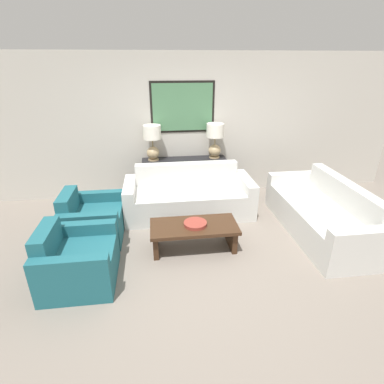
{
  "coord_description": "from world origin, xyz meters",
  "views": [
    {
      "loc": [
        -0.55,
        -3.31,
        2.49
      ],
      "look_at": [
        -0.02,
        0.82,
        0.65
      ],
      "focal_mm": 28.0,
      "sensor_mm": 36.0,
      "label": 1
    }
  ],
  "objects_px": {
    "decorative_bowl": "(195,224)",
    "armchair_near_back_wall": "(92,221)",
    "table_lamp_right": "(215,138)",
    "couch_by_back_wall": "(189,198)",
    "armchair_near_camera": "(77,261)",
    "table_lamp_left": "(152,140)",
    "couch_by_side": "(321,215)",
    "coffee_table": "(194,231)",
    "console_table": "(185,178)"
  },
  "relations": [
    {
      "from": "console_table",
      "to": "armchair_near_camera",
      "type": "distance_m",
      "value": 2.78
    },
    {
      "from": "couch_by_back_wall",
      "to": "coffee_table",
      "type": "bearing_deg",
      "value": -93.07
    },
    {
      "from": "couch_by_side",
      "to": "coffee_table",
      "type": "xyz_separation_m",
      "value": [
        -2.03,
        -0.21,
        -0.0
      ]
    },
    {
      "from": "couch_by_back_wall",
      "to": "table_lamp_right",
      "type": "bearing_deg",
      "value": 50.47
    },
    {
      "from": "table_lamp_left",
      "to": "couch_by_side",
      "type": "distance_m",
      "value": 3.14
    },
    {
      "from": "armchair_near_back_wall",
      "to": "couch_by_back_wall",
      "type": "bearing_deg",
      "value": 21.72
    },
    {
      "from": "console_table",
      "to": "coffee_table",
      "type": "height_order",
      "value": "console_table"
    },
    {
      "from": "coffee_table",
      "to": "armchair_near_back_wall",
      "type": "xyz_separation_m",
      "value": [
        -1.48,
        0.5,
        -0.01
      ]
    },
    {
      "from": "table_lamp_left",
      "to": "coffee_table",
      "type": "bearing_deg",
      "value": -74.0
    },
    {
      "from": "table_lamp_left",
      "to": "couch_by_back_wall",
      "type": "bearing_deg",
      "value": -50.47
    },
    {
      "from": "console_table",
      "to": "coffee_table",
      "type": "relative_size",
      "value": 1.3
    },
    {
      "from": "armchair_near_back_wall",
      "to": "table_lamp_right",
      "type": "bearing_deg",
      "value": 31.81
    },
    {
      "from": "table_lamp_right",
      "to": "armchair_near_camera",
      "type": "distance_m",
      "value": 3.26
    },
    {
      "from": "coffee_table",
      "to": "decorative_bowl",
      "type": "height_order",
      "value": "decorative_bowl"
    },
    {
      "from": "console_table",
      "to": "armchair_near_back_wall",
      "type": "bearing_deg",
      "value": -139.53
    },
    {
      "from": "couch_by_side",
      "to": "armchair_near_back_wall",
      "type": "relative_size",
      "value": 2.42
    },
    {
      "from": "couch_by_back_wall",
      "to": "decorative_bowl",
      "type": "height_order",
      "value": "couch_by_back_wall"
    },
    {
      "from": "couch_by_back_wall",
      "to": "armchair_near_camera",
      "type": "bearing_deg",
      "value": -133.82
    },
    {
      "from": "table_lamp_right",
      "to": "couch_by_back_wall",
      "type": "height_order",
      "value": "table_lamp_right"
    },
    {
      "from": "decorative_bowl",
      "to": "armchair_near_back_wall",
      "type": "bearing_deg",
      "value": 161.36
    },
    {
      "from": "table_lamp_left",
      "to": "couch_by_back_wall",
      "type": "height_order",
      "value": "table_lamp_left"
    },
    {
      "from": "console_table",
      "to": "armchair_near_back_wall",
      "type": "relative_size",
      "value": 1.77
    },
    {
      "from": "table_lamp_left",
      "to": "coffee_table",
      "type": "distance_m",
      "value": 2.08
    },
    {
      "from": "table_lamp_left",
      "to": "table_lamp_right",
      "type": "bearing_deg",
      "value": 0.0
    },
    {
      "from": "couch_by_side",
      "to": "coffee_table",
      "type": "relative_size",
      "value": 1.79
    },
    {
      "from": "table_lamp_left",
      "to": "armchair_near_back_wall",
      "type": "distance_m",
      "value": 1.86
    },
    {
      "from": "table_lamp_right",
      "to": "couch_by_back_wall",
      "type": "bearing_deg",
      "value": -129.53
    },
    {
      "from": "table_lamp_right",
      "to": "decorative_bowl",
      "type": "bearing_deg",
      "value": -108.84
    },
    {
      "from": "table_lamp_right",
      "to": "couch_by_side",
      "type": "bearing_deg",
      "value": -49.12
    },
    {
      "from": "coffee_table",
      "to": "armchair_near_back_wall",
      "type": "relative_size",
      "value": 1.35
    },
    {
      "from": "console_table",
      "to": "couch_by_side",
      "type": "xyz_separation_m",
      "value": [
        1.97,
        -1.6,
        -0.1
      ]
    },
    {
      "from": "armchair_near_back_wall",
      "to": "coffee_table",
      "type": "bearing_deg",
      "value": -18.51
    },
    {
      "from": "table_lamp_left",
      "to": "couch_by_back_wall",
      "type": "distance_m",
      "value": 1.26
    },
    {
      "from": "armchair_near_back_wall",
      "to": "armchair_near_camera",
      "type": "relative_size",
      "value": 1.0
    },
    {
      "from": "couch_by_back_wall",
      "to": "couch_by_side",
      "type": "relative_size",
      "value": 1.0
    },
    {
      "from": "couch_by_back_wall",
      "to": "armchair_near_back_wall",
      "type": "distance_m",
      "value": 1.66
    },
    {
      "from": "decorative_bowl",
      "to": "armchair_near_back_wall",
      "type": "distance_m",
      "value": 1.59
    },
    {
      "from": "table_lamp_right",
      "to": "armchair_near_camera",
      "type": "height_order",
      "value": "table_lamp_right"
    },
    {
      "from": "table_lamp_right",
      "to": "coffee_table",
      "type": "height_order",
      "value": "table_lamp_right"
    },
    {
      "from": "couch_by_side",
      "to": "armchair_near_back_wall",
      "type": "bearing_deg",
      "value": 175.34
    },
    {
      "from": "table_lamp_left",
      "to": "couch_by_back_wall",
      "type": "xyz_separation_m",
      "value": [
        0.58,
        -0.7,
        -0.88
      ]
    },
    {
      "from": "table_lamp_right",
      "to": "couch_by_side",
      "type": "relative_size",
      "value": 0.3
    },
    {
      "from": "couch_by_back_wall",
      "to": "coffee_table",
      "type": "xyz_separation_m",
      "value": [
        -0.06,
        -1.11,
        -0.0
      ]
    },
    {
      "from": "couch_by_back_wall",
      "to": "decorative_bowl",
      "type": "bearing_deg",
      "value": -92.18
    },
    {
      "from": "decorative_bowl",
      "to": "armchair_near_camera",
      "type": "distance_m",
      "value": 1.58
    },
    {
      "from": "table_lamp_right",
      "to": "decorative_bowl",
      "type": "distance_m",
      "value": 2.07
    },
    {
      "from": "table_lamp_left",
      "to": "couch_by_back_wall",
      "type": "relative_size",
      "value": 0.3
    },
    {
      "from": "decorative_bowl",
      "to": "armchair_near_camera",
      "type": "xyz_separation_m",
      "value": [
        -1.5,
        -0.49,
        -0.13
      ]
    },
    {
      "from": "table_lamp_right",
      "to": "armchair_near_camera",
      "type": "xyz_separation_m",
      "value": [
        -2.12,
        -2.31,
        -0.89
      ]
    },
    {
      "from": "console_table",
      "to": "armchair_near_back_wall",
      "type": "xyz_separation_m",
      "value": [
        -1.54,
        -1.32,
        -0.11
      ]
    }
  ]
}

